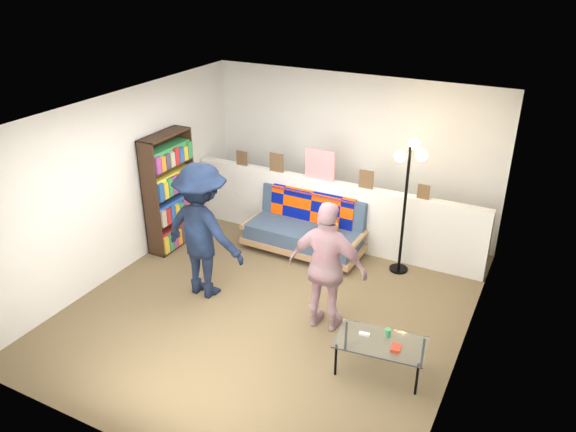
# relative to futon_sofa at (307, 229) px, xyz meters

# --- Properties ---
(ground) EXTENTS (5.00, 5.00, 0.00)m
(ground) POSITION_rel_futon_sofa_xyz_m (0.24, -1.45, -0.34)
(ground) COLOR brown
(ground) RESTS_ON ground
(room_shell) EXTENTS (4.60, 5.05, 2.45)m
(room_shell) POSITION_rel_futon_sofa_xyz_m (0.24, -0.98, 1.33)
(room_shell) COLOR silver
(room_shell) RESTS_ON ground
(half_wall_ledge) EXTENTS (4.45, 0.15, 1.00)m
(half_wall_ledge) POSITION_rel_futon_sofa_xyz_m (0.24, 0.35, 0.16)
(half_wall_ledge) COLOR silver
(half_wall_ledge) RESTS_ON ground
(ledge_decor) EXTENTS (2.97, 0.02, 0.45)m
(ledge_decor) POSITION_rel_futon_sofa_xyz_m (0.01, 0.33, 0.83)
(ledge_decor) COLOR brown
(ledge_decor) RESTS_ON half_wall_ledge
(futon_sofa) EXTENTS (1.74, 0.87, 0.74)m
(futon_sofa) POSITION_rel_futon_sofa_xyz_m (0.00, 0.00, 0.00)
(futon_sofa) COLOR #A2784E
(futon_sofa) RESTS_ON ground
(bookshelf) EXTENTS (0.28, 0.85, 1.70)m
(bookshelf) POSITION_rel_futon_sofa_xyz_m (-1.84, -0.73, 0.45)
(bookshelf) COLOR black
(bookshelf) RESTS_ON ground
(coffee_table) EXTENTS (0.97, 0.61, 0.48)m
(coffee_table) POSITION_rel_futon_sofa_xyz_m (1.81, -2.02, 0.01)
(coffee_table) COLOR black
(coffee_table) RESTS_ON ground
(floor_lamp) EXTENTS (0.43, 0.34, 1.85)m
(floor_lamp) POSITION_rel_futon_sofa_xyz_m (1.38, 0.10, 0.97)
(floor_lamp) COLOR black
(floor_lamp) RESTS_ON ground
(person_left) EXTENTS (1.18, 0.74, 1.74)m
(person_left) POSITION_rel_futon_sofa_xyz_m (-0.67, -1.58, 0.53)
(person_left) COLOR black
(person_left) RESTS_ON ground
(person_right) EXTENTS (0.93, 0.41, 1.57)m
(person_right) POSITION_rel_futon_sofa_xyz_m (0.99, -1.54, 0.44)
(person_right) COLOR pink
(person_right) RESTS_ON ground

